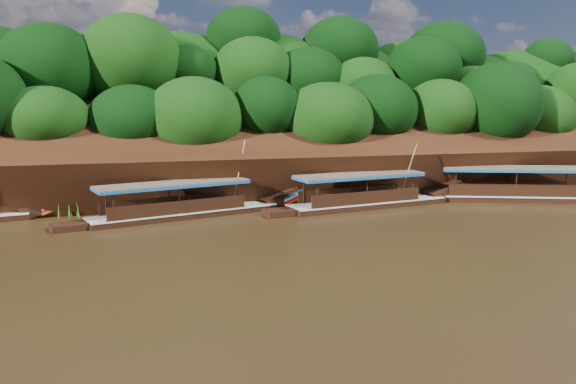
# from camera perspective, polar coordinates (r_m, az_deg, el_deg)

# --- Properties ---
(ground) EXTENTS (160.00, 160.00, 0.00)m
(ground) POSITION_cam_1_polar(r_m,az_deg,el_deg) (34.20, 10.47, -3.98)
(ground) COLOR black
(ground) RESTS_ON ground
(riverbank) EXTENTS (120.00, 30.06, 19.40)m
(riverbank) POSITION_cam_1_polar(r_m,az_deg,el_deg) (54.98, 0.27, 3.14)
(riverbank) COLOR black
(riverbank) RESTS_ON ground
(boat_0) EXTENTS (16.14, 7.62, 7.53)m
(boat_0) POSITION_cam_1_polar(r_m,az_deg,el_deg) (47.77, 23.68, -0.13)
(boat_0) COLOR black
(boat_0) RESTS_ON ground
(boat_1) EXTENTS (14.75, 4.61, 5.13)m
(boat_1) POSITION_cam_1_polar(r_m,az_deg,el_deg) (41.98, 8.99, -0.70)
(boat_1) COLOR black
(boat_1) RESTS_ON ground
(boat_2) EXTENTS (15.23, 6.12, 5.50)m
(boat_2) POSITION_cam_1_polar(r_m,az_deg,el_deg) (38.63, -9.25, -1.61)
(boat_2) COLOR black
(boat_2) RESTS_ON ground
(reeds) EXTENTS (49.56, 2.17, 1.90)m
(reeds) POSITION_cam_1_polar(r_m,az_deg,el_deg) (41.52, -0.09, -0.34)
(reeds) COLOR #2F681A
(reeds) RESTS_ON ground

